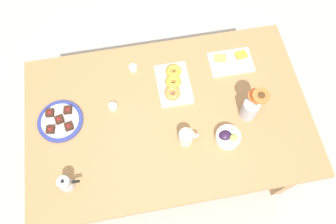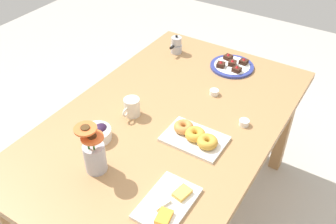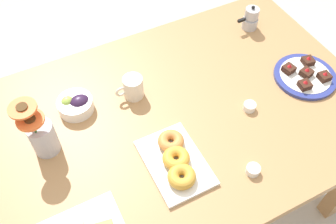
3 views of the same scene
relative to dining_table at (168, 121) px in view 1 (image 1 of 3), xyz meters
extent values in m
plane|color=#B7B2A8|center=(0.00, 0.00, -0.65)|extent=(6.00, 6.00, 0.00)
cube|color=#A87A4C|center=(0.00, 0.00, 0.07)|extent=(1.60, 1.00, 0.04)
cube|color=#A87A4C|center=(-0.72, -0.42, -0.30)|extent=(0.07, 0.07, 0.70)
cube|color=#A87A4C|center=(0.72, -0.42, -0.30)|extent=(0.07, 0.07, 0.70)
cube|color=#A87A4C|center=(-0.72, 0.42, -0.30)|extent=(0.07, 0.07, 0.70)
cube|color=#A87A4C|center=(0.72, 0.42, -0.30)|extent=(0.07, 0.07, 0.70)
cylinder|color=silver|center=(0.07, -0.17, 0.13)|extent=(0.08, 0.08, 0.09)
cylinder|color=brown|center=(0.07, -0.17, 0.17)|extent=(0.07, 0.07, 0.00)
torus|color=silver|center=(0.12, -0.17, 0.13)|extent=(0.05, 0.01, 0.05)
cylinder|color=white|center=(0.29, -0.20, 0.11)|extent=(0.13, 0.13, 0.05)
ellipsoid|color=#2D1938|center=(0.28, -0.19, 0.13)|extent=(0.07, 0.06, 0.04)
ellipsoid|color=#9EC14C|center=(0.32, -0.21, 0.13)|extent=(0.05, 0.04, 0.04)
cube|color=white|center=(0.44, 0.27, 0.09)|extent=(0.26, 0.17, 0.01)
cube|color=#EFB74C|center=(0.38, 0.30, 0.11)|extent=(0.08, 0.06, 0.02)
cube|color=white|center=(0.46, 0.25, 0.11)|extent=(0.08, 0.07, 0.01)
cube|color=orange|center=(0.51, 0.30, 0.11)|extent=(0.08, 0.06, 0.02)
cube|color=white|center=(0.07, 0.19, 0.09)|extent=(0.19, 0.28, 0.01)
torus|color=#CB7F3D|center=(0.05, 0.12, 0.12)|extent=(0.12, 0.12, 0.04)
torus|color=gold|center=(0.06, 0.19, 0.12)|extent=(0.11, 0.11, 0.04)
torus|color=gold|center=(0.08, 0.26, 0.12)|extent=(0.13, 0.13, 0.04)
cylinder|color=white|center=(-0.30, 0.10, 0.10)|extent=(0.05, 0.05, 0.03)
cylinder|color=#C68923|center=(-0.30, 0.10, 0.11)|extent=(0.04, 0.04, 0.01)
cylinder|color=white|center=(-0.15, 0.33, 0.10)|extent=(0.05, 0.05, 0.03)
cylinder|color=maroon|center=(-0.15, 0.33, 0.11)|extent=(0.04, 0.04, 0.01)
cylinder|color=navy|center=(-0.60, 0.07, 0.09)|extent=(0.25, 0.25, 0.01)
cylinder|color=white|center=(-0.60, 0.07, 0.09)|extent=(0.21, 0.21, 0.01)
cube|color=#381E14|center=(-0.65, 0.12, 0.11)|extent=(0.05, 0.05, 0.02)
cone|color=red|center=(-0.65, 0.12, 0.13)|extent=(0.02, 0.02, 0.01)
cube|color=#381E14|center=(-0.55, 0.12, 0.11)|extent=(0.05, 0.05, 0.02)
cone|color=red|center=(-0.55, 0.12, 0.13)|extent=(0.02, 0.02, 0.01)
cube|color=#381E14|center=(-0.65, 0.02, 0.11)|extent=(0.05, 0.05, 0.02)
cone|color=red|center=(-0.65, 0.02, 0.13)|extent=(0.02, 0.02, 0.01)
cube|color=#381E14|center=(-0.55, 0.02, 0.11)|extent=(0.05, 0.05, 0.02)
cone|color=red|center=(-0.55, 0.02, 0.13)|extent=(0.02, 0.02, 0.01)
cube|color=#381E14|center=(-0.60, 0.07, 0.11)|extent=(0.05, 0.05, 0.02)
cone|color=red|center=(-0.60, 0.07, 0.13)|extent=(0.02, 0.02, 0.01)
cylinder|color=#B2B2BC|center=(0.44, -0.08, 0.15)|extent=(0.09, 0.09, 0.13)
cylinder|color=#3D702D|center=(0.46, -0.08, 0.27)|extent=(0.01, 0.01, 0.10)
cylinder|color=orange|center=(0.46, -0.08, 0.32)|extent=(0.09, 0.09, 0.01)
cylinder|color=#472D14|center=(0.46, -0.08, 0.33)|extent=(0.04, 0.04, 0.01)
cylinder|color=#3D702D|center=(0.45, -0.06, 0.25)|extent=(0.01, 0.01, 0.06)
cylinder|color=orange|center=(0.45, -0.06, 0.28)|extent=(0.09, 0.09, 0.01)
cylinder|color=#472D14|center=(0.45, -0.06, 0.29)|extent=(0.04, 0.04, 0.01)
cylinder|color=#B7B7BC|center=(-0.58, -0.30, 0.11)|extent=(0.07, 0.07, 0.05)
cylinder|color=#B7B7BC|center=(-0.58, -0.30, 0.14)|extent=(0.05, 0.05, 0.01)
cylinder|color=#B7B7BC|center=(-0.58, -0.30, 0.17)|extent=(0.06, 0.06, 0.04)
sphere|color=black|center=(-0.58, -0.30, 0.20)|extent=(0.02, 0.02, 0.02)
cube|color=black|center=(-0.52, -0.30, 0.15)|extent=(0.04, 0.01, 0.01)
camera|label=1|loc=(-0.13, -0.72, 1.78)|focal=35.00mm
camera|label=2|loc=(1.19, 0.75, 1.25)|focal=40.00mm
camera|label=3|loc=(0.39, 0.76, 1.22)|focal=40.00mm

